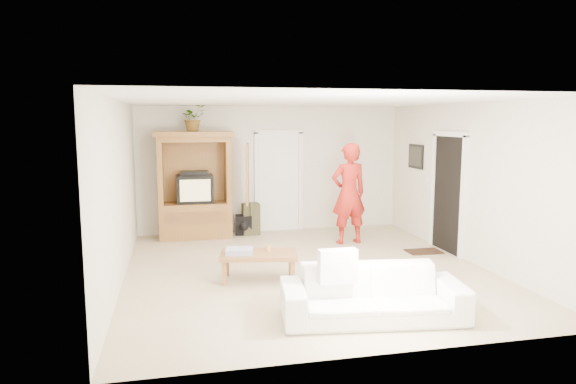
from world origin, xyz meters
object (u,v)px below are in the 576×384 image
sofa (373,294)px  coffee_table (259,256)px  man (349,194)px  armoire (196,192)px

sofa → coffee_table: bearing=128.6°
man → coffee_table: 2.85m
armoire → coffee_table: size_ratio=1.77×
coffee_table → man: bearing=53.5°
man → coffee_table: man is taller
armoire → sofa: size_ratio=0.99×
sofa → coffee_table: sofa is taller
man → armoire: bearing=-27.9°
armoire → man: armoire is taller
armoire → man: bearing=-21.8°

